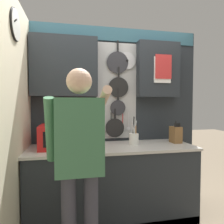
# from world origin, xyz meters

# --- Properties ---
(ground_plane) EXTENTS (14.00, 14.00, 0.00)m
(ground_plane) POSITION_xyz_m (0.00, 0.00, 0.00)
(ground_plane) COLOR #756651
(base_cabinet_counter) EXTENTS (1.96, 0.66, 0.88)m
(base_cabinet_counter) POSITION_xyz_m (0.00, -0.00, 0.44)
(base_cabinet_counter) COLOR #23282D
(base_cabinet_counter) RESTS_ON ground_plane
(back_wall_unit) EXTENTS (2.53, 0.23, 2.39)m
(back_wall_unit) POSITION_xyz_m (-0.01, 0.30, 1.48)
(back_wall_unit) COLOR #23282D
(back_wall_unit) RESTS_ON ground_plane
(side_wall) EXTENTS (0.07, 1.60, 2.39)m
(side_wall) POSITION_xyz_m (-1.00, -0.38, 1.21)
(side_wall) COLOR beige
(side_wall) RESTS_ON ground_plane
(microwave) EXTENTS (0.53, 0.40, 0.27)m
(microwave) POSITION_xyz_m (-0.57, 0.04, 1.01)
(microwave) COLOR red
(microwave) RESTS_ON base_cabinet_counter
(knife_block) EXTENTS (0.11, 0.15, 0.29)m
(knife_block) POSITION_xyz_m (0.84, 0.04, 0.99)
(knife_block) COLOR brown
(knife_block) RESTS_ON base_cabinet_counter
(utensil_crock) EXTENTS (0.12, 0.12, 0.35)m
(utensil_crock) POSITION_xyz_m (0.27, 0.04, 0.96)
(utensil_crock) COLOR white
(utensil_crock) RESTS_ON base_cabinet_counter
(person) EXTENTS (0.54, 0.64, 1.67)m
(person) POSITION_xyz_m (-0.42, -0.69, 1.00)
(person) COLOR #383842
(person) RESTS_ON ground_plane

